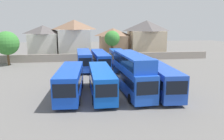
{
  "coord_description": "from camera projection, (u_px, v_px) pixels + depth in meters",
  "views": [
    {
      "loc": [
        -4.28,
        -25.55,
        8.45
      ],
      "look_at": [
        0.0,
        3.0,
        2.44
      ],
      "focal_mm": 34.65,
      "sensor_mm": 36.0,
      "label": 1
    }
  ],
  "objects": [
    {
      "name": "house_terrace_centre",
      "position": [
        75.0,
        39.0,
        56.51
      ],
      "size": [
        8.32,
        7.24,
        9.84
      ],
      "color": "silver",
      "rests_on": "ground"
    },
    {
      "name": "bus_3",
      "position": [
        132.0,
        72.0,
        26.71
      ],
      "size": [
        3.05,
        10.9,
        4.98
      ],
      "rotation": [
        0.0,
        0.0,
        -1.53
      ],
      "color": "blue",
      "rests_on": "ground"
    },
    {
      "name": "bus_4",
      "position": [
        159.0,
        77.0,
        27.61
      ],
      "size": [
        3.2,
        12.12,
        3.44
      ],
      "rotation": [
        0.0,
        0.0,
        -1.63
      ],
      "color": "blue",
      "rests_on": "ground"
    },
    {
      "name": "house_terrace_right",
      "position": [
        113.0,
        42.0,
        60.02
      ],
      "size": [
        7.44,
        6.32,
        7.64
      ],
      "color": "#9E7A60",
      "rests_on": "ground"
    },
    {
      "name": "tree_behind_wall",
      "position": [
        112.0,
        39.0,
        54.11
      ],
      "size": [
        3.85,
        3.85,
        7.12
      ],
      "color": "brown",
      "rests_on": "ground"
    },
    {
      "name": "house_terrace_far_right",
      "position": [
        146.0,
        38.0,
        60.92
      ],
      "size": [
        9.87,
        7.71,
        9.79
      ],
      "color": "#C6B293",
      "rests_on": "ground"
    },
    {
      "name": "ground",
      "position": [
        101.0,
        67.0,
        44.51
      ],
      "size": [
        140.0,
        140.0,
        0.0
      ],
      "primitive_type": "plane",
      "color": "#605E5B"
    },
    {
      "name": "depot_boundary_wall",
      "position": [
        98.0,
        57.0,
        51.99
      ],
      "size": [
        56.0,
        0.5,
        1.8
      ],
      "primitive_type": "cube",
      "color": "gray",
      "rests_on": "ground"
    },
    {
      "name": "bus_6",
      "position": [
        100.0,
        59.0,
        42.25
      ],
      "size": [
        2.92,
        12.09,
        3.33
      ],
      "rotation": [
        0.0,
        0.0,
        -1.53
      ],
      "color": "blue",
      "rests_on": "ground"
    },
    {
      "name": "tree_left_of_lot",
      "position": [
        7.0,
        43.0,
        45.49
      ],
      "size": [
        5.01,
        5.01,
        7.23
      ],
      "color": "brown",
      "rests_on": "ground"
    },
    {
      "name": "bus_5",
      "position": [
        84.0,
        59.0,
        41.9
      ],
      "size": [
        2.69,
        11.01,
        3.52
      ],
      "rotation": [
        0.0,
        0.0,
        -1.55
      ],
      "color": "blue",
      "rests_on": "ground"
    },
    {
      "name": "bus_2",
      "position": [
        101.0,
        80.0,
        26.29
      ],
      "size": [
        2.59,
        10.77,
        3.29
      ],
      "rotation": [
        0.0,
        0.0,
        -1.57
      ],
      "color": "blue",
      "rests_on": "ground"
    },
    {
      "name": "bus_7",
      "position": [
        120.0,
        59.0,
        42.55
      ],
      "size": [
        2.68,
        11.87,
        3.42
      ],
      "rotation": [
        0.0,
        0.0,
        -1.57
      ],
      "color": "blue",
      "rests_on": "ground"
    },
    {
      "name": "bus_1",
      "position": [
        70.0,
        81.0,
        25.84
      ],
      "size": [
        3.23,
        10.59,
        3.42
      ],
      "rotation": [
        0.0,
        0.0,
        -1.64
      ],
      "color": "blue",
      "rests_on": "ground"
    },
    {
      "name": "house_terrace_left",
      "position": [
        44.0,
        42.0,
        55.94
      ],
      "size": [
        7.48,
        6.42,
        8.42
      ],
      "color": "silver",
      "rests_on": "ground"
    }
  ]
}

